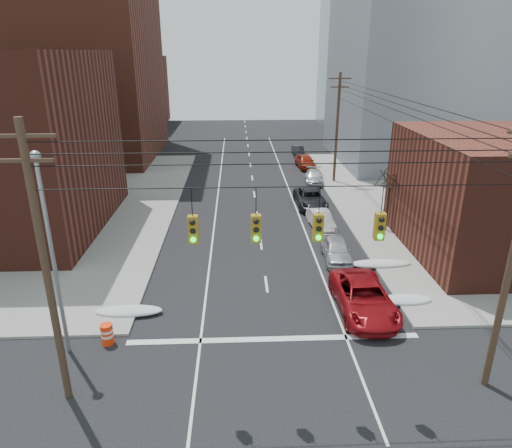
{
  "coord_description": "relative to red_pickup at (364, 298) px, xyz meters",
  "views": [
    {
      "loc": [
        -1.64,
        -11.89,
        12.95
      ],
      "look_at": [
        -0.52,
        14.16,
        3.0
      ],
      "focal_mm": 32.0,
      "sensor_mm": 36.0,
      "label": 1
    }
  ],
  "objects": [
    {
      "name": "parked_car_f",
      "position": [
        1.49,
        38.08,
        -0.19
      ],
      "size": [
        1.34,
        3.83,
        1.26
      ],
      "primitive_type": "imported",
      "rotation": [
        0.0,
        0.0,
        -0.0
      ],
      "color": "black",
      "rests_on": "ground"
    },
    {
      "name": "parked_car_a",
      "position": [
        -0.11,
        6.35,
        -0.1
      ],
      "size": [
        1.86,
        4.29,
        1.44
      ],
      "primitive_type": "imported",
      "rotation": [
        0.0,
        0.0,
        -0.04
      ],
      "color": "silver",
      "rests_on": "ground"
    },
    {
      "name": "utility_pole_right",
      "position": [
        3.59,
        -5.8,
        4.96
      ],
      "size": [
        2.2,
        0.28,
        11.0
      ],
      "color": "#473323",
      "rests_on": "ground"
    },
    {
      "name": "snow_ne",
      "position": [
        2.49,
        0.7,
        -0.61
      ],
      "size": [
        3.0,
        1.08,
        0.42
      ],
      "primitive_type": "ellipsoid",
      "color": "silver",
      "rests_on": "ground"
    },
    {
      "name": "snow_nw",
      "position": [
        -12.31,
        0.2,
        -0.61
      ],
      "size": [
        3.5,
        1.08,
        0.42
      ],
      "primitive_type": "ellipsoid",
      "color": "silver",
      "rests_on": "ground"
    },
    {
      "name": "construction_barrel",
      "position": [
        -12.75,
        -2.3,
        -0.29
      ],
      "size": [
        0.59,
        0.59,
        1.02
      ],
      "rotation": [
        0.0,
        0.0,
        0.02
      ],
      "color": "#FD330D",
      "rests_on": "ground"
    },
    {
      "name": "parked_car_c",
      "position": [
        -0.11,
        17.36,
        -0.08
      ],
      "size": [
        2.61,
        5.4,
        1.48
      ],
      "primitive_type": "imported",
      "rotation": [
        0.0,
        0.0,
        0.03
      ],
      "color": "black",
      "rests_on": "ground"
    },
    {
      "name": "red_pickup",
      "position": [
        0.0,
        0.0,
        0.0
      ],
      "size": [
        2.78,
        5.93,
        1.64
      ],
      "primitive_type": "imported",
      "rotation": [
        0.0,
        0.0,
        0.01
      ],
      "color": "maroon",
      "rests_on": "ground"
    },
    {
      "name": "lot_car_c",
      "position": [
        -22.2,
        12.38,
        0.05
      ],
      "size": [
        5.39,
        3.86,
        1.45
      ],
      "primitive_type": "imported",
      "rotation": [
        0.0,
        0.0,
        1.98
      ],
      "color": "black",
      "rests_on": "sidewalk_nw"
    },
    {
      "name": "building_glass",
      "position": [
        19.09,
        61.2,
        10.18
      ],
      "size": [
        20.0,
        18.0,
        22.0
      ],
      "primitive_type": "cube",
      "color": "gray",
      "rests_on": "ground"
    },
    {
      "name": "utility_pole_far",
      "position": [
        3.59,
        25.2,
        4.96
      ],
      "size": [
        2.2,
        0.28,
        11.0
      ],
      "color": "#473323",
      "rests_on": "ground"
    },
    {
      "name": "building_brick_tall",
      "position": [
        -28.91,
        39.2,
        14.18
      ],
      "size": [
        24.0,
        20.0,
        30.0
      ],
      "primitive_type": "cube",
      "color": "brown",
      "rests_on": "ground"
    },
    {
      "name": "snow_east_far",
      "position": [
        2.49,
        5.2,
        -0.61
      ],
      "size": [
        4.0,
        1.08,
        0.42
      ],
      "primitive_type": "ellipsoid",
      "color": "silver",
      "rests_on": "ground"
    },
    {
      "name": "lot_car_a",
      "position": [
        -20.41,
        13.96,
        -0.04
      ],
      "size": [
        4.03,
        1.99,
        1.27
      ],
      "primitive_type": "imported",
      "rotation": [
        0.0,
        0.0,
        1.4
      ],
      "color": "silver",
      "rests_on": "sidewalk_nw"
    },
    {
      "name": "bare_tree",
      "position": [
        4.68,
        11.2,
        1.5
      ],
      "size": [
        2.09,
        2.2,
        4.93
      ],
      "color": "black",
      "rests_on": "ground"
    },
    {
      "name": "building_office",
      "position": [
        17.09,
        35.2,
        11.68
      ],
      "size": [
        22.0,
        20.0,
        25.0
      ],
      "primitive_type": "cube",
      "color": "gray",
      "rests_on": "ground"
    },
    {
      "name": "traffic_signals",
      "position": [
        -4.81,
        -5.83,
        6.35
      ],
      "size": [
        17.0,
        0.42,
        2.02
      ],
      "color": "black",
      "rests_on": "ground"
    },
    {
      "name": "street_light",
      "position": [
        -14.41,
        -2.8,
        4.72
      ],
      "size": [
        0.44,
        0.44,
        9.32
      ],
      "color": "gray",
      "rests_on": "ground"
    },
    {
      "name": "utility_pole_left",
      "position": [
        -13.41,
        -5.8,
        4.96
      ],
      "size": [
        2.2,
        0.28,
        11.0
      ],
      "color": "#473323",
      "rests_on": "ground"
    },
    {
      "name": "lot_car_d",
      "position": [
        -21.94,
        17.26,
        0.02
      ],
      "size": [
        4.05,
        1.66,
        1.38
      ],
      "primitive_type": "imported",
      "rotation": [
        0.0,
        0.0,
        1.58
      ],
      "color": "#ADADB2",
      "rests_on": "sidewalk_nw"
    },
    {
      "name": "parked_car_d",
      "position": [
        1.49,
        25.0,
        -0.18
      ],
      "size": [
        2.31,
        4.61,
        1.29
      ],
      "primitive_type": "imported",
      "rotation": [
        0.0,
        0.0,
        -0.12
      ],
      "color": "#B9B8BE",
      "rests_on": "ground"
    },
    {
      "name": "building_brick_far",
      "position": [
        -30.91,
        65.2,
        5.18
      ],
      "size": [
        22.0,
        18.0,
        12.0
      ],
      "primitive_type": "cube",
      "color": "#532218",
      "rests_on": "ground"
    },
    {
      "name": "lot_car_b",
      "position": [
        -20.58,
        18.92,
        0.01
      ],
      "size": [
        5.38,
        3.99,
        1.36
      ],
      "primitive_type": "imported",
      "rotation": [
        0.0,
        0.0,
        1.17
      ],
      "color": "#B8B8BD",
      "rests_on": "sidewalk_nw"
    },
    {
      "name": "parked_car_e",
      "position": [
        1.49,
        31.46,
        -0.05
      ],
      "size": [
        2.27,
        4.71,
        1.55
      ],
      "primitive_type": "imported",
      "rotation": [
        0.0,
        0.0,
        0.1
      ],
      "color": "maroon",
      "rests_on": "ground"
    },
    {
      "name": "parked_car_b",
      "position": [
        -0.11,
        12.16,
        -0.15
      ],
      "size": [
        1.79,
        4.19,
        1.34
      ],
      "primitive_type": "imported",
      "rotation": [
        0.0,
        0.0,
        0.09
      ],
      "color": "silver",
      "rests_on": "ground"
    }
  ]
}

